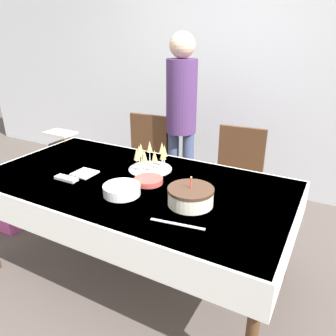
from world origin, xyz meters
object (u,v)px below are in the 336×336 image
at_px(person_standing, 181,110).
at_px(gift_bag, 7,216).
at_px(dining_chair_far_right, 236,179).
at_px(plate_stack_dessert, 149,181).
at_px(birthday_cake, 191,196).
at_px(high_chair, 68,150).
at_px(champagne_tray, 150,157).
at_px(dining_chair_far_left, 144,160).
at_px(plate_stack_main, 122,190).

bearing_deg(person_standing, gift_bag, -138.34).
xyz_separation_m(dining_chair_far_right, person_standing, (-0.61, 0.15, 0.51)).
xyz_separation_m(plate_stack_dessert, gift_bag, (-1.49, -0.09, -0.66)).
distance_m(birthday_cake, plate_stack_dessert, 0.39).
height_order(dining_chair_far_right, high_chair, dining_chair_far_right).
distance_m(birthday_cake, champagne_tray, 0.59).
bearing_deg(high_chair, gift_bag, -84.77).
relative_size(champagne_tray, high_chair, 0.45).
bearing_deg(plate_stack_dessert, champagne_tray, 118.17).
relative_size(champagne_tray, person_standing, 0.19).
xyz_separation_m(birthday_cake, champagne_tray, (-0.48, 0.34, 0.04)).
distance_m(dining_chair_far_left, person_standing, 0.62).
xyz_separation_m(champagne_tray, plate_stack_dessert, (0.11, -0.21, -0.08)).
height_order(plate_stack_main, high_chair, plate_stack_main).
xyz_separation_m(dining_chair_far_right, plate_stack_dessert, (-0.35, -0.86, 0.26)).
distance_m(dining_chair_far_right, plate_stack_main, 1.18).
height_order(birthday_cake, high_chair, birthday_cake).
distance_m(person_standing, gift_bag, 1.89).
distance_m(high_chair, gift_bag, 0.99).
relative_size(dining_chair_far_left, champagne_tray, 3.05).
height_order(champagne_tray, plate_stack_main, champagne_tray).
bearing_deg(dining_chair_far_left, gift_bag, -133.70).
height_order(birthday_cake, champagne_tray, champagne_tray).
bearing_deg(dining_chair_far_left, dining_chair_far_right, -0.01).
relative_size(person_standing, gift_bag, 6.47).
relative_size(dining_chair_far_right, gift_bag, 3.65).
bearing_deg(birthday_cake, gift_bag, 178.83).
bearing_deg(plate_stack_main, plate_stack_dessert, 75.40).
distance_m(plate_stack_dessert, person_standing, 1.07).
distance_m(dining_chair_far_right, champagne_tray, 0.86).
distance_m(birthday_cake, plate_stack_main, 0.44).
relative_size(dining_chair_far_right, high_chair, 1.36).
bearing_deg(plate_stack_dessert, birthday_cake, -19.82).
bearing_deg(person_standing, plate_stack_main, -80.65).
relative_size(plate_stack_main, plate_stack_dessert, 1.20).
height_order(plate_stack_dessert, gift_bag, plate_stack_dessert).
relative_size(champagne_tray, plate_stack_main, 1.37).
xyz_separation_m(dining_chair_far_left, plate_stack_dessert, (0.59, -0.86, 0.26)).
bearing_deg(high_chair, plate_stack_main, -34.50).
xyz_separation_m(person_standing, high_chair, (-1.32, -0.18, -0.56)).
bearing_deg(high_chair, plate_stack_dessert, -27.56).
bearing_deg(dining_chair_far_left, person_standing, 24.42).
height_order(dining_chair_far_left, birthday_cake, dining_chair_far_left).
distance_m(birthday_cake, high_chair, 2.20).
xyz_separation_m(plate_stack_main, gift_bag, (-1.44, 0.13, -0.67)).
bearing_deg(birthday_cake, dining_chair_far_right, 90.99).
xyz_separation_m(champagne_tray, high_chair, (-1.47, 0.61, -0.38)).
bearing_deg(person_standing, birthday_cake, -61.09).
height_order(champagne_tray, gift_bag, champagne_tray).
relative_size(dining_chair_far_left, dining_chair_far_right, 1.00).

